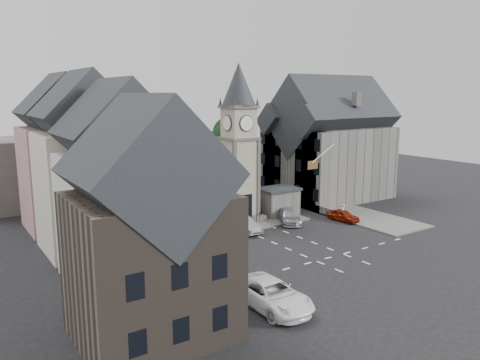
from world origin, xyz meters
TOP-DOWN VIEW (x-y plane):
  - ground at (0.00, 0.00)m, footprint 120.00×120.00m
  - pavement_west at (-12.50, 6.00)m, footprint 6.00×30.00m
  - pavement_east at (12.00, 8.00)m, footprint 6.00×26.00m
  - central_island at (1.50, 8.00)m, footprint 10.00×8.00m
  - road_markings at (0.00, -5.50)m, footprint 20.00×8.00m
  - clock_tower at (0.00, 7.99)m, footprint 4.86×4.86m
  - stone_shelter at (4.80, 7.50)m, footprint 4.30×3.30m
  - town_tree at (2.00, 13.00)m, footprint 7.20×7.20m
  - warning_sign_post at (-3.20, 5.43)m, footprint 0.70×0.19m
  - terrace_pink at (-15.50, 16.00)m, footprint 8.10×7.60m
  - terrace_cream at (-15.50, 8.00)m, footprint 8.10×7.60m
  - terrace_tudor at (-15.50, 0.00)m, footprint 8.10×7.60m
  - building_sw_stone at (-17.00, -9.00)m, footprint 8.60×7.60m
  - backdrop_west at (-12.00, 28.00)m, footprint 20.00×10.00m
  - east_building at (15.59, 11.00)m, footprint 14.40×11.40m
  - east_boundary_wall at (9.20, 10.00)m, footprint 0.40×16.00m
  - flagpole at (8.00, 4.00)m, footprint 3.68×0.10m
  - car_west_blue at (-10.61, -3.01)m, footprint 3.80×3.33m
  - car_west_silver at (-9.10, 4.92)m, footprint 4.30×2.96m
  - car_west_grey at (-7.75, 3.00)m, footprint 5.24×3.53m
  - car_island_silver at (-1.93, 4.50)m, footprint 1.84×4.68m
  - car_island_east at (3.94, 4.50)m, footprint 4.01×5.15m
  - car_east_red at (9.03, 1.78)m, footprint 1.84×3.73m
  - van_sw_white at (-9.50, -10.00)m, footprint 2.86×6.20m
  - pedestrian at (9.19, 2.00)m, footprint 0.76×0.64m

SIDE VIEW (x-z plane):
  - ground at x=0.00m, z-range 0.00..0.00m
  - road_markings at x=0.00m, z-range 0.00..0.01m
  - pavement_west at x=-12.50m, z-range 0.00..0.14m
  - pavement_east at x=12.00m, z-range 0.00..0.14m
  - central_island at x=1.50m, z-range 0.00..0.16m
  - east_boundary_wall at x=9.20m, z-range 0.00..0.90m
  - car_east_red at x=9.03m, z-range 0.00..1.22m
  - car_west_blue at x=-10.61m, z-range 0.00..1.24m
  - car_west_grey at x=-7.75m, z-range 0.00..1.33m
  - car_west_silver at x=-9.10m, z-range 0.00..1.34m
  - car_island_east at x=3.94m, z-range 0.00..1.39m
  - car_island_silver at x=-1.93m, z-range 0.00..1.52m
  - van_sw_white at x=-9.50m, z-range 0.00..1.72m
  - pedestrian at x=9.19m, z-range 0.00..1.78m
  - stone_shelter at x=4.80m, z-range 0.01..3.09m
  - warning_sign_post at x=-3.20m, z-range 0.60..3.45m
  - backdrop_west at x=-12.00m, z-range 0.00..8.00m
  - building_sw_stone at x=-17.00m, z-range 0.15..10.55m
  - terrace_tudor at x=-15.50m, z-range 0.19..12.19m
  - east_building at x=15.59m, z-range -0.04..12.56m
  - terrace_pink at x=-15.50m, z-range 0.18..12.98m
  - terrace_cream at x=-15.50m, z-range 0.18..12.98m
  - town_tree at x=2.00m, z-range 1.57..12.37m
  - flagpole at x=8.00m, z-range 5.63..8.37m
  - clock_tower at x=0.00m, z-range 0.00..16.25m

